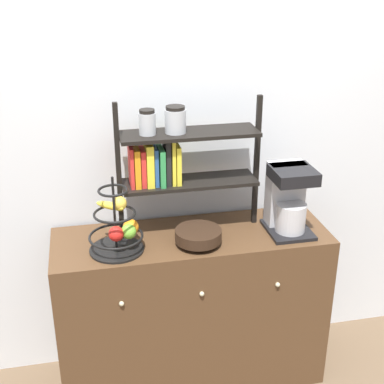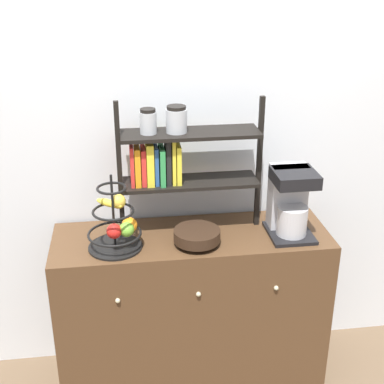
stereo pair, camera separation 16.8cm
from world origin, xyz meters
name	(u,v)px [view 2 (the right image)]	position (x,y,z in m)	size (l,w,h in m)	color
wall_back	(184,140)	(0.00, 0.50, 1.30)	(7.00, 0.05, 2.60)	silver
sideboard	(192,308)	(0.00, 0.23, 0.44)	(1.39, 0.48, 0.88)	#4C331E
coffee_maker	(290,201)	(0.49, 0.20, 1.06)	(0.22, 0.26, 0.35)	black
fruit_stand	(117,224)	(-0.37, 0.15, 1.01)	(0.26, 0.26, 0.38)	black
wooden_bowl	(197,236)	(0.01, 0.13, 0.93)	(0.23, 0.23, 0.08)	black
shelf_hutch	(172,155)	(-0.09, 0.31, 1.29)	(0.72, 0.20, 0.68)	black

